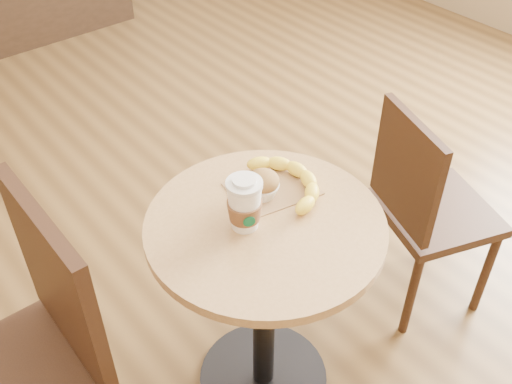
# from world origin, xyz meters

# --- Properties ---
(cafe_table) EXTENTS (0.66, 0.66, 0.75)m
(cafe_table) POSITION_xyz_m (-0.07, -0.01, 0.52)
(cafe_table) COLOR black
(cafe_table) RESTS_ON ground
(chair_left) EXTENTS (0.44, 0.44, 1.01)m
(chair_left) POSITION_xyz_m (-0.73, 0.12, 0.55)
(chair_left) COLOR #331E11
(chair_left) RESTS_ON ground
(chair_right) EXTENTS (0.47, 0.47, 0.84)m
(chair_right) POSITION_xyz_m (0.61, -0.06, 0.46)
(chair_right) COLOR #331E11
(chair_right) RESTS_ON ground
(kraft_bag) EXTENTS (0.27, 0.22, 0.00)m
(kraft_bag) POSITION_xyz_m (0.03, 0.09, 0.75)
(kraft_bag) COLOR olive
(kraft_bag) RESTS_ON cafe_table
(coffee_cup) EXTENTS (0.10, 0.10, 0.16)m
(coffee_cup) POSITION_xyz_m (-0.12, 0.02, 0.82)
(coffee_cup) COLOR white
(coffee_cup) RESTS_ON cafe_table
(muffin) EXTENTS (0.09, 0.09, 0.08)m
(muffin) POSITION_xyz_m (-0.01, 0.08, 0.79)
(muffin) COLOR silver
(muffin) RESTS_ON kraft_bag
(banana) EXTENTS (0.22, 0.33, 0.04)m
(banana) POSITION_xyz_m (0.08, 0.07, 0.77)
(banana) COLOR yellow
(banana) RESTS_ON kraft_bag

